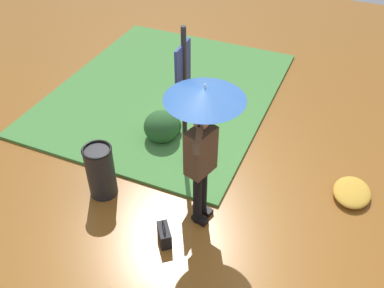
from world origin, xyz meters
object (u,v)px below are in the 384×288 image
(person_with_umbrella, at_px, (203,123))
(info_sign_post, at_px, (184,85))
(handbag, at_px, (164,235))
(trash_bin, at_px, (101,171))

(person_with_umbrella, height_order, info_sign_post, info_sign_post)
(handbag, height_order, trash_bin, trash_bin)
(info_sign_post, relative_size, trash_bin, 2.76)
(info_sign_post, xyz_separation_m, trash_bin, (-1.03, 0.83, -1.03))
(person_with_umbrella, xyz_separation_m, trash_bin, (-0.21, 1.45, -1.13))
(handbag, bearing_deg, person_with_umbrella, -20.57)
(person_with_umbrella, distance_m, handbag, 1.59)
(info_sign_post, relative_size, handbag, 6.22)
(person_with_umbrella, bearing_deg, handbag, 159.43)
(person_with_umbrella, xyz_separation_m, info_sign_post, (0.81, 0.62, -0.11))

